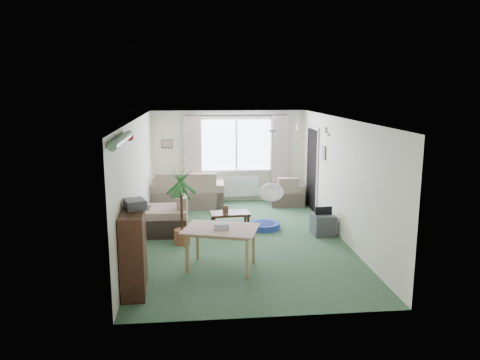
{
  "coord_description": "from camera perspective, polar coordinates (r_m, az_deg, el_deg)",
  "views": [
    {
      "loc": [
        -0.94,
        -8.91,
        3.0
      ],
      "look_at": [
        0.0,
        0.3,
        1.15
      ],
      "focal_mm": 35.0,
      "sensor_mm": 36.0,
      "label": 1
    }
  ],
  "objects": [
    {
      "name": "curtain_left",
      "position": [
        12.16,
        -5.82,
        3.07
      ],
      "size": [
        0.45,
        0.08,
        2.0
      ],
      "primitive_type": "cube",
      "color": "beige"
    },
    {
      "name": "houseplant",
      "position": [
        9.02,
        -7.14,
        -3.07
      ],
      "size": [
        0.69,
        0.69,
        1.55
      ],
      "primitive_type": "cylinder",
      "rotation": [
        0.0,
        0.0,
        -0.04
      ],
      "color": "#21602D",
      "rests_on": "ground"
    },
    {
      "name": "ground",
      "position": [
        9.45,
        0.19,
        -7.21
      ],
      "size": [
        6.5,
        6.5,
        0.0
      ],
      "primitive_type": "plane",
      "color": "#315237"
    },
    {
      "name": "doorway",
      "position": [
        11.66,
        8.79,
        1.3
      ],
      "size": [
        0.03,
        0.95,
        2.0
      ],
      "primitive_type": "cube",
      "color": "black"
    },
    {
      "name": "curtain_right",
      "position": [
        12.38,
        4.91,
        3.23
      ],
      "size": [
        0.45,
        0.08,
        2.0
      ],
      "primitive_type": "cube",
      "color": "beige"
    },
    {
      "name": "bauble_cluster_a",
      "position": [
        10.09,
        7.07,
        6.78
      ],
      "size": [
        0.2,
        0.2,
        0.2
      ],
      "primitive_type": "sphere",
      "color": "silver"
    },
    {
      "name": "gift_box",
      "position": [
        7.73,
        -2.27,
        -5.7
      ],
      "size": [
        0.26,
        0.19,
        0.12
      ],
      "primitive_type": "cube",
      "rotation": [
        0.0,
        0.0,
        -0.04
      ],
      "color": "silver",
      "rests_on": "dining_table"
    },
    {
      "name": "bookshelf",
      "position": [
        7.18,
        -12.83,
        -8.41
      ],
      "size": [
        0.39,
        1.02,
        1.23
      ],
      "primitive_type": "cube",
      "rotation": [
        0.0,
        0.0,
        0.05
      ],
      "color": "black",
      "rests_on": "ground"
    },
    {
      "name": "coffee_table",
      "position": [
        10.03,
        -1.23,
        -5.0
      ],
      "size": [
        0.85,
        0.51,
        0.37
      ],
      "primitive_type": "cube",
      "rotation": [
        0.0,
        0.0,
        0.07
      ],
      "color": "black",
      "rests_on": "ground"
    },
    {
      "name": "bauble_cluster_b",
      "position": [
        9.01,
        10.63,
        6.14
      ],
      "size": [
        0.2,
        0.2,
        0.2
      ],
      "primitive_type": "sphere",
      "color": "silver"
    },
    {
      "name": "radiator",
      "position": [
        12.43,
        -0.43,
        -0.77
      ],
      "size": [
        1.2,
        0.1,
        0.55
      ],
      "primitive_type": "cube",
      "color": "white"
    },
    {
      "name": "pet_bed",
      "position": [
        10.11,
        3.01,
        -5.59
      ],
      "size": [
        0.88,
        0.88,
        0.13
      ],
      "primitive_type": "cylinder",
      "rotation": [
        0.0,
        0.0,
        -0.43
      ],
      "color": "navy",
      "rests_on": "ground"
    },
    {
      "name": "wall_picture_back",
      "position": [
        12.24,
        -8.9,
        4.37
      ],
      "size": [
        0.28,
        0.03,
        0.22
      ],
      "primitive_type": "cube",
      "color": "brown"
    },
    {
      "name": "armchair_corner",
      "position": [
        12.15,
        5.72,
        -1.23
      ],
      "size": [
        0.89,
        0.85,
        0.75
      ],
      "primitive_type": "cube",
      "rotation": [
        0.0,
        0.0,
        3.07
      ],
      "color": "beige",
      "rests_on": "ground"
    },
    {
      "name": "window",
      "position": [
        12.29,
        -0.46,
        4.29
      ],
      "size": [
        1.8,
        0.03,
        1.3
      ],
      "primitive_type": "cube",
      "color": "white"
    },
    {
      "name": "tv_cube",
      "position": [
        9.82,
        10.06,
        -5.36
      ],
      "size": [
        0.45,
        0.49,
        0.43
      ],
      "primitive_type": "cube",
      "rotation": [
        0.0,
        0.0,
        0.05
      ],
      "color": "#313035",
      "rests_on": "ground"
    },
    {
      "name": "wall_picture_right",
      "position": [
        10.62,
        10.2,
        3.28
      ],
      "size": [
        0.03,
        0.24,
        0.3
      ],
      "primitive_type": "cube",
      "color": "brown"
    },
    {
      "name": "pendant_lamp",
      "position": [
        6.88,
        3.85,
        -1.5
      ],
      "size": [
        0.36,
        0.36,
        0.36
      ],
      "primitive_type": "sphere",
      "color": "white"
    },
    {
      "name": "dining_table",
      "position": [
        7.9,
        -2.31,
        -8.37
      ],
      "size": [
        1.26,
        1.01,
        0.68
      ],
      "primitive_type": "cube",
      "rotation": [
        0.0,
        0.0,
        -0.29
      ],
      "color": "tan",
      "rests_on": "ground"
    },
    {
      "name": "armchair_left",
      "position": [
        9.83,
        -8.91,
        -4.2
      ],
      "size": [
        0.85,
        0.9,
        0.79
      ],
      "primitive_type": "cube",
      "rotation": [
        0.0,
        0.0,
        -1.59
      ],
      "color": "beige",
      "rests_on": "ground"
    },
    {
      "name": "sofa",
      "position": [
        11.93,
        -6.46,
        -1.05
      ],
      "size": [
        1.88,
        1.05,
        0.92
      ],
      "primitive_type": "cube",
      "rotation": [
        0.0,
        0.0,
        3.1
      ],
      "color": "beige",
      "rests_on": "ground"
    },
    {
      "name": "tinsel_garland",
      "position": [
        6.72,
        -14.23,
        4.79
      ],
      "size": [
        1.6,
        1.6,
        0.12
      ],
      "primitive_type": "cylinder",
      "color": "#196626"
    },
    {
      "name": "photo_frame",
      "position": [
        9.93,
        -1.78,
        -3.59
      ],
      "size": [
        0.12,
        0.02,
        0.16
      ],
      "primitive_type": "cube",
      "rotation": [
        0.0,
        0.0,
        -0.03
      ],
      "color": "brown",
      "rests_on": "coffee_table"
    },
    {
      "name": "hifi_box",
      "position": [
        7.08,
        -12.69,
        -2.89
      ],
      "size": [
        0.38,
        0.43,
        0.14
      ],
      "primitive_type": "cube",
      "rotation": [
        0.0,
        0.0,
        0.35
      ],
      "color": "#3F4045",
      "rests_on": "bookshelf"
    },
    {
      "name": "curtain_rod",
      "position": [
        12.14,
        -0.43,
        7.86
      ],
      "size": [
        2.6,
        0.03,
        0.03
      ],
      "primitive_type": "cube",
      "color": "black"
    }
  ]
}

